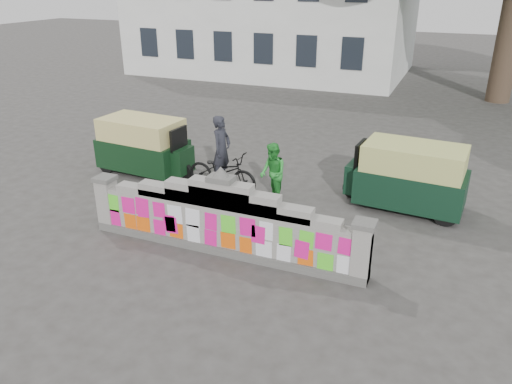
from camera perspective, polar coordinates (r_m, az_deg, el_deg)
ground at (r=11.13m, az=-3.77°, el=-6.82°), size 100.00×100.00×0.00m
parapet_wall at (r=10.76m, az=-3.89°, el=-3.38°), size 6.48×0.44×2.01m
building at (r=32.63m, az=2.24°, el=20.73°), size 16.00×10.00×8.90m
cyclist_bike at (r=14.02m, az=-3.88°, el=2.36°), size 2.20×0.93×1.12m
cyclist_rider at (r=13.88m, az=-3.92°, el=3.87°), size 0.51×0.73×1.91m
pedestrian at (r=13.17m, az=1.92°, el=2.15°), size 0.98×1.00×1.62m
rickshaw_left at (r=15.58m, az=-12.61°, el=5.26°), size 3.10×1.61×1.69m
rickshaw_right at (r=13.36m, az=17.05°, el=1.77°), size 3.17×1.66×1.72m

